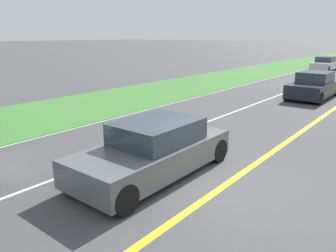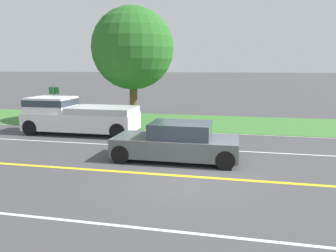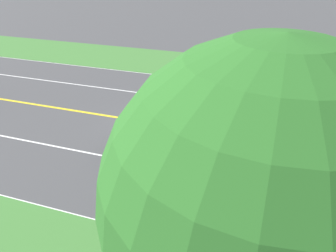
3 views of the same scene
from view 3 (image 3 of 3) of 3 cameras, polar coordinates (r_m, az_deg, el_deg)
name	(u,v)px [view 3 (image 3 of 3)]	position (r m, az deg, el deg)	size (l,w,h in m)	color
ground_plane	(167,125)	(16.48, -0.15, 0.12)	(400.00, 400.00, 0.00)	#424244
centre_divider_line	(167,125)	(16.48, -0.15, 0.13)	(0.18, 160.00, 0.01)	yellow
lane_edge_line_right	(99,222)	(11.31, -12.00, -15.97)	(0.14, 160.00, 0.01)	white
lane_edge_line_left	(200,79)	(22.66, 5.56, 8.09)	(0.14, 160.00, 0.01)	white
lane_dash_same_dir	(140,163)	(13.70, -4.86, -6.44)	(0.10, 160.00, 0.01)	white
lane_dash_oncoming	(186,99)	(19.50, 3.14, 4.75)	(0.10, 160.00, 0.01)	white
grass_verge_left	(209,66)	(25.43, 7.18, 10.30)	(6.00, 160.00, 0.03)	#3D7533
ego_car	(166,132)	(14.54, -0.26, -1.08)	(1.91, 4.50, 1.40)	#51565B
dog	(150,148)	(13.69, -3.21, -3.84)	(0.49, 1.20, 0.83)	brown
pickup_truck	(315,214)	(10.90, 24.28, -13.73)	(2.11, 5.67, 1.84)	silver
roadside_tree_right_near	(260,197)	(5.31, 15.71, -11.86)	(4.95, 4.95, 6.94)	brown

